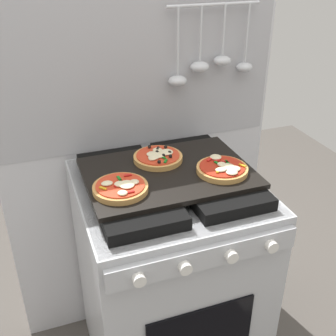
# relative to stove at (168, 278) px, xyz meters

# --- Properties ---
(kitchen_backsplash) EXTENTS (1.10, 0.09, 1.55)m
(kitchen_backsplash) POSITION_rel_stove_xyz_m (0.00, 0.34, 0.34)
(kitchen_backsplash) COLOR silver
(kitchen_backsplash) RESTS_ON ground_plane
(stove) EXTENTS (0.60, 0.64, 0.90)m
(stove) POSITION_rel_stove_xyz_m (0.00, 0.00, 0.00)
(stove) COLOR #B7BABF
(stove) RESTS_ON ground_plane
(baking_tray) EXTENTS (0.54, 0.38, 0.02)m
(baking_tray) POSITION_rel_stove_xyz_m (0.00, 0.00, 0.46)
(baking_tray) COLOR black
(baking_tray) RESTS_ON stove
(pizza_left) EXTENTS (0.17, 0.17, 0.03)m
(pizza_left) POSITION_rel_stove_xyz_m (-0.18, -0.07, 0.48)
(pizza_left) COLOR #C18947
(pizza_left) RESTS_ON baking_tray
(pizza_right) EXTENTS (0.17, 0.17, 0.03)m
(pizza_right) POSITION_rel_stove_xyz_m (0.16, -0.07, 0.48)
(pizza_right) COLOR tan
(pizza_right) RESTS_ON baking_tray
(pizza_center) EXTENTS (0.17, 0.17, 0.03)m
(pizza_center) POSITION_rel_stove_xyz_m (-0.01, 0.08, 0.48)
(pizza_center) COLOR tan
(pizza_center) RESTS_ON baking_tray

